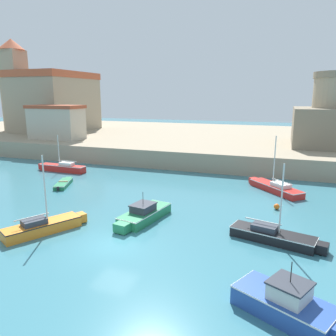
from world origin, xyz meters
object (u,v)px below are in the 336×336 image
object	(u,v)px
dinghy_green_4	(64,183)
sailboat_orange_5	(44,226)
church	(51,99)
mooring_buoy	(277,207)
sailboat_red_7	(62,168)
motorboat_green_3	(144,214)
harbor_shed_mid_row	(56,122)
motorboat_blue_6	(288,305)
sailboat_red_0	(275,187)
sailboat_black_2	(274,235)

from	to	relation	value
dinghy_green_4	sailboat_orange_5	bearing A→B (deg)	-59.27
church	mooring_buoy	bearing A→B (deg)	-31.56
sailboat_red_7	mooring_buoy	world-z (taller)	sailboat_red_7
motorboat_green_3	church	xyz separation A→B (m)	(-33.07, 31.69, 7.74)
church	harbor_shed_mid_row	distance (m)	13.89
motorboat_blue_6	mooring_buoy	bearing A→B (deg)	93.31
mooring_buoy	motorboat_blue_6	bearing A→B (deg)	-86.69
sailboat_red_0	mooring_buoy	xyz separation A→B (m)	(0.29, -5.24, -0.17)
motorboat_blue_6	dinghy_green_4	bearing A→B (deg)	147.15
harbor_shed_mid_row	church	bearing A→B (deg)	131.42
sailboat_red_0	sailboat_black_2	xyz separation A→B (m)	(0.27, -11.55, 0.01)
sailboat_red_0	dinghy_green_4	world-z (taller)	sailboat_red_0
sailboat_black_2	motorboat_green_3	world-z (taller)	sailboat_black_2
dinghy_green_4	motorboat_green_3	bearing A→B (deg)	-27.34
mooring_buoy	harbor_shed_mid_row	distance (m)	37.17
sailboat_red_7	church	world-z (taller)	church
sailboat_red_0	church	world-z (taller)	church
sailboat_orange_5	church	world-z (taller)	church
motorboat_green_3	motorboat_blue_6	world-z (taller)	motorboat_blue_6
sailboat_red_7	dinghy_green_4	bearing A→B (deg)	-52.16
sailboat_red_7	church	bearing A→B (deg)	130.50
sailboat_black_2	harbor_shed_mid_row	xyz separation A→B (m)	(-33.28, 22.14, 4.51)
sailboat_black_2	sailboat_red_7	xyz separation A→B (m)	(-24.70, 11.76, 0.07)
harbor_shed_mid_row	sailboat_red_7	bearing A→B (deg)	-50.43
harbor_shed_mid_row	sailboat_red_0	bearing A→B (deg)	-17.78
motorboat_blue_6	sailboat_red_7	bearing A→B (deg)	143.19
dinghy_green_4	church	bearing A→B (deg)	129.97
motorboat_green_3	sailboat_orange_5	size ratio (longest dim) A/B	1.04
motorboat_green_3	sailboat_red_0	bearing A→B (deg)	51.08
sailboat_red_0	sailboat_black_2	size ratio (longest dim) A/B	0.95
sailboat_red_0	harbor_shed_mid_row	world-z (taller)	harbor_shed_mid_row
sailboat_orange_5	motorboat_blue_6	xyz separation A→B (m)	(15.39, -3.68, 0.14)
sailboat_orange_5	sailboat_red_7	xyz separation A→B (m)	(-10.12, 15.41, 0.03)
mooring_buoy	sailboat_red_0	bearing A→B (deg)	93.18
sailboat_red_0	motorboat_blue_6	world-z (taller)	sailboat_red_0
mooring_buoy	sailboat_red_7	bearing A→B (deg)	167.59
sailboat_red_0	dinghy_green_4	distance (m)	20.97
sailboat_orange_5	mooring_buoy	distance (m)	17.68
sailboat_black_2	motorboat_green_3	size ratio (longest dim) A/B	1.04
sailboat_black_2	dinghy_green_4	size ratio (longest dim) A/B	1.43
sailboat_red_7	mooring_buoy	bearing A→B (deg)	-12.41
motorboat_blue_6	church	world-z (taller)	church
dinghy_green_4	sailboat_orange_5	size ratio (longest dim) A/B	0.76
sailboat_black_2	mooring_buoy	world-z (taller)	sailboat_black_2
dinghy_green_4	harbor_shed_mid_row	distance (m)	20.66
motorboat_green_3	sailboat_red_7	world-z (taller)	sailboat_red_7
sailboat_red_0	motorboat_green_3	xyz separation A→B (m)	(-8.87, -10.99, 0.08)
dinghy_green_4	motorboat_blue_6	xyz separation A→B (m)	(21.43, -13.83, 0.35)
harbor_shed_mid_row	dinghy_green_4	bearing A→B (deg)	-51.00
motorboat_green_3	sailboat_red_7	bearing A→B (deg)	144.27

